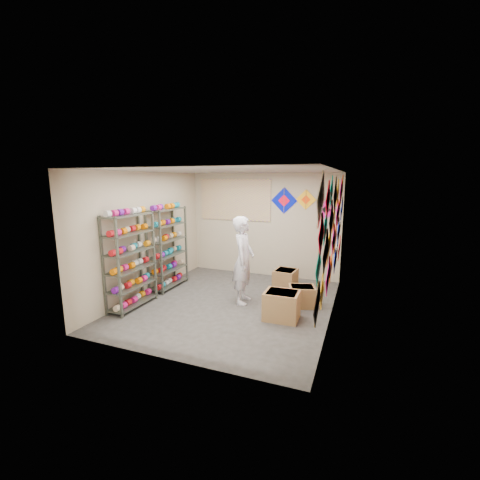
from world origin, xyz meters
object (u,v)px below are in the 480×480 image
at_px(shelf_rack_front, 130,261).
at_px(carton_a, 282,305).
at_px(shopkeeper, 243,260).
at_px(carton_b, 302,296).
at_px(shelf_rack_back, 168,248).
at_px(carton_c, 285,279).

bearing_deg(shelf_rack_front, carton_a, 10.06).
relative_size(shopkeeper, carton_a, 2.91).
xyz_separation_m(shopkeeper, carton_b, (1.18, 0.22, -0.70)).
bearing_deg(carton_a, carton_b, 71.13).
relative_size(shelf_rack_back, carton_c, 3.59).
bearing_deg(carton_a, shopkeeper, 149.94).
relative_size(shelf_rack_front, carton_c, 3.59).
relative_size(carton_a, carton_c, 1.18).
relative_size(shopkeeper, carton_b, 3.56).
xyz_separation_m(shelf_rack_front, shopkeeper, (2.00, 1.04, -0.04)).
distance_m(shelf_rack_back, carton_c, 2.86).
bearing_deg(carton_c, carton_b, -53.29).
bearing_deg(carton_a, carton_c, 99.60).
distance_m(shopkeeper, carton_c, 1.46).
height_order(shelf_rack_front, shopkeeper, shelf_rack_front).
distance_m(shelf_rack_front, shopkeeper, 2.25).
height_order(carton_a, carton_c, carton_a).
height_order(shelf_rack_back, carton_c, shelf_rack_back).
bearing_deg(shelf_rack_back, carton_a, -14.78).
xyz_separation_m(carton_a, carton_c, (-0.32, 1.65, -0.03)).
height_order(shelf_rack_front, carton_a, shelf_rack_front).
distance_m(carton_b, carton_c, 1.06).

